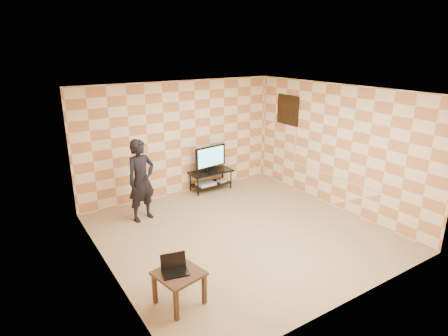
{
  "coord_description": "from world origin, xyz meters",
  "views": [
    {
      "loc": [
        -3.79,
        -5.29,
        3.44
      ],
      "look_at": [
        0.0,
        0.6,
        1.15
      ],
      "focal_mm": 30.0,
      "sensor_mm": 36.0,
      "label": 1
    }
  ],
  "objects_px": {
    "tv": "(211,157)",
    "person": "(141,180)",
    "side_table": "(179,278)",
    "tv_stand": "(211,176)"
  },
  "relations": [
    {
      "from": "tv_stand",
      "to": "person",
      "type": "xyz_separation_m",
      "value": [
        -2.03,
        -0.66,
        0.49
      ]
    },
    {
      "from": "tv",
      "to": "person",
      "type": "xyz_separation_m",
      "value": [
        -2.03,
        -0.66,
        0.0
      ]
    },
    {
      "from": "person",
      "to": "tv_stand",
      "type": "bearing_deg",
      "value": 3.96
    },
    {
      "from": "side_table",
      "to": "tv",
      "type": "bearing_deg",
      "value": 53.39
    },
    {
      "from": "tv_stand",
      "to": "side_table",
      "type": "xyz_separation_m",
      "value": [
        -2.6,
        -3.5,
        0.04
      ]
    },
    {
      "from": "tv_stand",
      "to": "tv",
      "type": "xyz_separation_m",
      "value": [
        -0.0,
        -0.0,
        0.48
      ]
    },
    {
      "from": "tv",
      "to": "side_table",
      "type": "distance_m",
      "value": 4.38
    },
    {
      "from": "tv_stand",
      "to": "person",
      "type": "bearing_deg",
      "value": -161.98
    },
    {
      "from": "tv",
      "to": "person",
      "type": "height_order",
      "value": "person"
    },
    {
      "from": "tv",
      "to": "person",
      "type": "relative_size",
      "value": 0.51
    }
  ]
}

